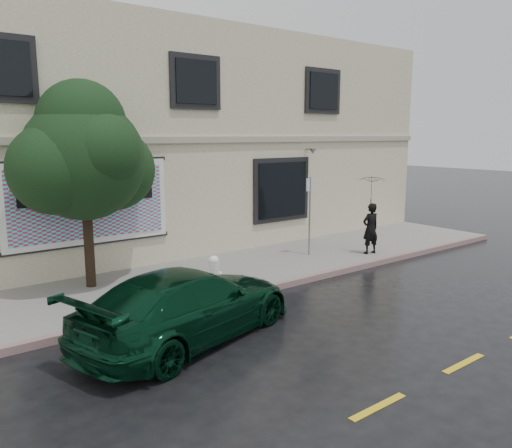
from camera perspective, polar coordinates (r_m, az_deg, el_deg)
ground at (r=11.23m, az=6.85°, el=-9.37°), size 90.00×90.00×0.00m
sidewalk at (r=13.61m, az=-2.77°, el=-5.47°), size 20.00×3.50×0.15m
curb at (r=12.27m, az=1.93°, el=-7.23°), size 20.00×0.18×0.16m
road_marking at (r=9.26m, az=22.65°, el=-14.48°), size 19.00×0.12×0.01m
building at (r=18.13m, az=-13.41°, el=9.14°), size 20.00×8.12×7.00m
billboard at (r=13.26m, az=-18.52°, el=2.33°), size 4.30×0.16×2.20m
car at (r=9.36m, az=-7.73°, el=-9.11°), size 4.98×3.24×1.34m
pedestrian at (r=15.56m, az=12.95°, el=-0.50°), size 0.62×0.46×1.56m
umbrella at (r=15.39m, az=13.12°, el=3.66°), size 1.09×1.09×0.72m
street_tree at (r=12.23m, az=-19.08°, el=6.92°), size 2.80×2.80×4.43m
fire_hydrant at (r=11.51m, az=-4.83°, el=-5.82°), size 0.36×0.34×0.88m
sign_pole at (r=15.00m, az=6.16°, el=1.84°), size 0.29×0.05×2.36m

